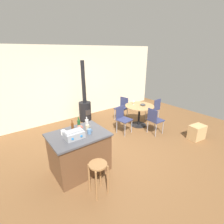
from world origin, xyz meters
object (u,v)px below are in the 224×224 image
Objects in this scene: folding_chair_far at (154,119)px; wine_glass at (134,102)px; bottle_0 at (79,123)px; toolbox at (74,134)px; bottle_2 at (72,127)px; folding_chair_left at (154,108)px; bottle_1 at (87,123)px; kitchen_island at (79,152)px; cup_1 at (63,132)px; cup_0 at (89,131)px; cup_3 at (87,127)px; folding_chair_right at (122,107)px; cardboard_box at (197,132)px; cup_2 at (80,128)px; serving_bowl at (143,105)px; folding_chair_near at (123,118)px; wood_stove at (85,107)px; dining_table at (139,110)px; wooden_stool at (98,172)px.

wine_glass reaches higher than folding_chair_far.
toolbox is at bearing -127.62° from bottle_0.
bottle_2 reaches higher than folding_chair_far.
bottle_1 is (-3.16, -0.61, 0.47)m from folding_chair_left.
cup_1 reaches higher than kitchen_island.
cup_3 is at bearing 71.88° from cup_0.
folding_chair_right is 3.29m from cup_1.
toolbox is (-2.77, -1.77, 0.47)m from folding_chair_right.
wine_glass is 0.31× the size of cardboard_box.
cup_3 is 3.38m from cardboard_box.
cup_1 is 3.07m from wine_glass.
cup_2 is at bearing -168.42° from folding_chair_left.
cardboard_box is (0.59, -1.68, -0.55)m from serving_bowl.
cup_2 is (0.37, -0.02, -0.00)m from cup_1.
folding_chair_left is 7.53× the size of cup_3.
cup_3 is (-2.37, -1.60, 0.45)m from folding_chair_right.
cup_3 is at bearing -26.73° from cup_2.
kitchen_island reaches higher than folding_chair_right.
toolbox is at bearing -156.00° from folding_chair_near.
cup_1 is (-0.42, -0.12, -0.04)m from bottle_0.
bottle_0 is 0.98× the size of bottle_2.
folding_chair_left is 3.35m from cup_3.
cup_3 is at bearing 23.44° from toolbox.
toolbox is at bearing -135.10° from cup_2.
wood_stove is 12.29× the size of serving_bowl.
folding_chair_right is at bearing 31.13° from cup_2.
cup_2 is (0.12, 0.14, 0.49)m from kitchen_island.
cardboard_box is (3.27, -1.15, -0.77)m from bottle_0.
wood_stove reaches higher than wine_glass.
dining_table is 0.82m from folding_chair_near.
folding_chair_left is 3.50× the size of bottle_2.
toolbox reaches higher than cup_1.
cup_0 is at bearing -85.22° from bottle_0.
serving_bowl is at bearing -76.77° from folding_chair_right.
wine_glass is (0.03, -0.57, 0.34)m from folding_chair_right.
dining_table is 2.68m from bottle_0.
cup_2 is at bearing -148.87° from folding_chair_right.
wooden_stool is 2.84m from folding_chair_far.
bottle_0 is 1.69× the size of wine_glass.
wine_glass is 0.33m from serving_bowl.
wood_stove is at bearing 59.02° from kitchen_island.
folding_chair_left is (0.84, 0.70, 0.01)m from folding_chair_far.
wooden_stool reaches higher than cardboard_box.
kitchen_island is 0.55m from toolbox.
bottle_2 is at bearing 95.07° from kitchen_island.
folding_chair_near is at bearing 20.31° from cup_2.
bottle_1 reaches higher than wine_glass.
bottle_1 is at bearing 35.21° from toolbox.
cup_1 is (-2.91, 0.03, 0.44)m from folding_chair_far.
wood_stove is at bearing 56.28° from bottle_2.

